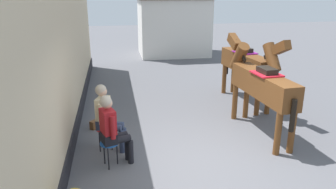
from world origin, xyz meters
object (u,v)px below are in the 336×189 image
at_px(seated_visitor_near, 112,127).
at_px(seated_visitor_far, 107,114).
at_px(satchel_bag, 95,124).
at_px(saddled_horse_far, 248,64).
at_px(saddled_horse_near, 260,83).

distance_m(seated_visitor_near, seated_visitor_far, 0.66).
bearing_deg(seated_visitor_far, satchel_bag, 105.14).
distance_m(seated_visitor_near, saddled_horse_far, 4.70).
bearing_deg(satchel_bag, saddled_horse_near, -63.55).
distance_m(saddled_horse_far, satchel_bag, 4.40).
bearing_deg(saddled_horse_near, seated_visitor_far, -174.11).
xyz_separation_m(seated_visitor_near, seated_visitor_far, (-0.10, 0.65, 0.00)).
bearing_deg(seated_visitor_near, seated_visitor_far, 98.65).
distance_m(seated_visitor_far, saddled_horse_near, 3.40).
xyz_separation_m(seated_visitor_near, satchel_bag, (-0.41, 1.79, -0.68)).
xyz_separation_m(saddled_horse_far, satchel_bag, (-4.14, -1.04, -1.06)).
bearing_deg(seated_visitor_far, seated_visitor_near, -81.35).
bearing_deg(seated_visitor_far, saddled_horse_near, 5.89).
xyz_separation_m(seated_visitor_far, saddled_horse_far, (3.84, 2.18, 0.38)).
xyz_separation_m(seated_visitor_near, saddled_horse_far, (3.74, 2.83, 0.38)).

